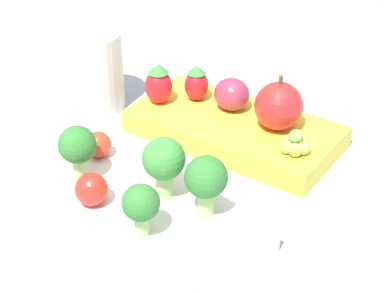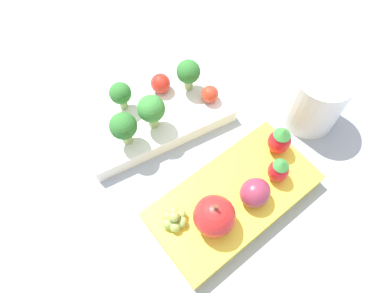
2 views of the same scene
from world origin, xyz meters
name	(u,v)px [view 2 (image 2 of 2)]	position (x,y,z in m)	size (l,w,h in m)	color
ground_plane	(195,156)	(0.00, 0.00, 0.00)	(4.00, 4.00, 0.00)	#939EB2
bento_box_savoury	(154,117)	(-0.01, 0.08, 0.01)	(0.22, 0.14, 0.02)	white
bento_box_fruit	(235,197)	(0.00, -0.08, 0.01)	(0.21, 0.11, 0.02)	yellow
broccoli_floret_0	(151,110)	(-0.02, 0.06, 0.06)	(0.04, 0.04, 0.05)	#93B770
broccoli_floret_1	(123,127)	(-0.07, 0.06, 0.06)	(0.03, 0.03, 0.05)	#93B770
broccoli_floret_2	(188,73)	(0.05, 0.09, 0.05)	(0.03, 0.03, 0.05)	#93B770
broccoli_floret_3	(121,94)	(-0.04, 0.11, 0.05)	(0.03, 0.03, 0.05)	#93B770
cherry_tomato_0	(161,83)	(0.02, 0.11, 0.04)	(0.03, 0.03, 0.03)	red
cherry_tomato_1	(210,94)	(0.06, 0.05, 0.04)	(0.02, 0.02, 0.02)	red
apple	(214,216)	(-0.04, -0.09, 0.05)	(0.05, 0.05, 0.06)	red
strawberry_0	(279,170)	(0.06, -0.09, 0.04)	(0.03, 0.03, 0.04)	red
strawberry_1	(280,140)	(0.08, -0.06, 0.04)	(0.03, 0.03, 0.04)	red
plum	(255,193)	(0.01, -0.10, 0.04)	(0.04, 0.03, 0.03)	#892D47
grape_cluster	(174,219)	(-0.08, -0.06, 0.03)	(0.03, 0.03, 0.02)	#8EA84C
drinking_cup	(316,99)	(0.17, -0.04, 0.04)	(0.08, 0.08, 0.09)	silver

